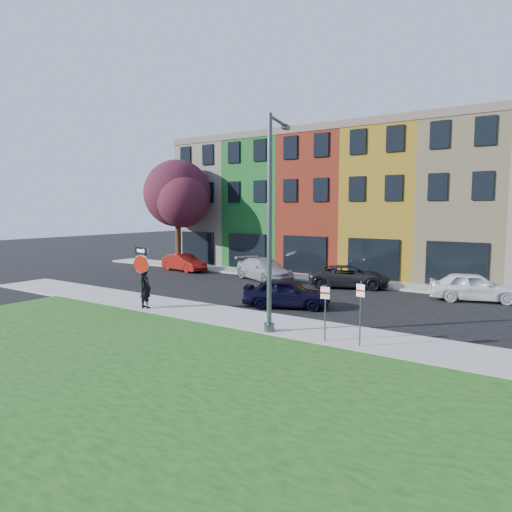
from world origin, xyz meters
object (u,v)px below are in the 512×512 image
Objects in this scene: sedan_near at (287,293)px; street_lamp at (271,224)px; stop_sign at (141,265)px; man at (145,288)px.

street_lamp reaches higher than sedan_near.
street_lamp is (1.79, -4.22, 3.46)m from sedan_near.
stop_sign is at bearing 166.85° from street_lamp.
stop_sign is at bearing 92.37° from man.
sedan_near is (5.11, 4.44, -1.45)m from stop_sign.
stop_sign is 0.64× the size of sedan_near.
sedan_near is at bearing -135.09° from man.
man is 6.64m from sedan_near.
stop_sign reaches higher than man.
man is at bearing 165.18° from street_lamp.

